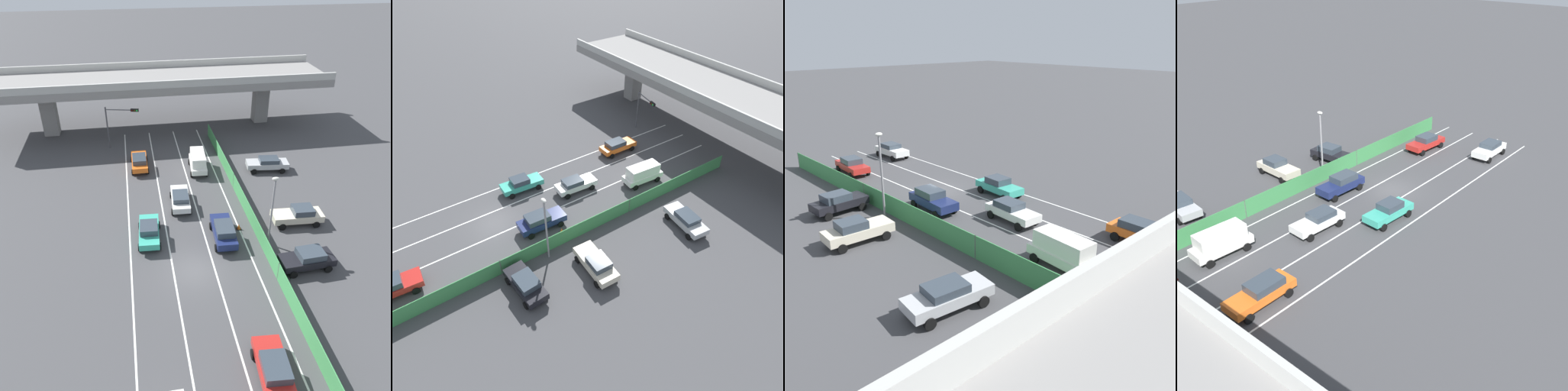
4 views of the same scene
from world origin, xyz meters
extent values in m
plane|color=#424244|center=(0.00, 0.00, 0.00)|extent=(300.00, 300.00, 0.00)
cube|color=silver|center=(-4.94, 4.91, 0.00)|extent=(0.14, 45.83, 0.01)
cube|color=silver|center=(-1.65, 4.91, 0.00)|extent=(0.14, 45.83, 0.01)
cube|color=silver|center=(1.65, 4.91, 0.00)|extent=(0.14, 45.83, 0.01)
cube|color=silver|center=(4.94, 4.91, 0.00)|extent=(0.14, 45.83, 0.01)
cube|color=gray|center=(0.00, 29.83, 6.50)|extent=(45.47, 10.11, 0.98)
cube|color=#B2B2AD|center=(0.00, 24.98, 7.44)|extent=(45.47, 0.30, 0.90)
cube|color=#B2B2AD|center=(0.00, 34.68, 7.44)|extent=(45.47, 0.30, 0.90)
cube|color=gray|center=(-14.55, 29.83, 3.01)|extent=(1.93, 1.93, 6.01)
cube|color=#3D8E4C|center=(6.19, 4.91, 0.80)|extent=(0.06, 41.83, 1.60)
cylinder|color=#4C514C|center=(6.19, -2.06, 0.80)|extent=(0.10, 0.10, 1.60)
cylinder|color=#4C514C|center=(6.19, 11.89, 0.80)|extent=(0.10, 0.10, 1.60)
cylinder|color=#4C514C|center=(6.19, 25.83, 0.80)|extent=(0.10, 0.10, 1.60)
cube|color=orange|center=(-3.39, 18.05, 0.77)|extent=(1.75, 4.66, 0.57)
cube|color=#333D47|center=(-3.39, 17.64, 1.32)|extent=(1.53, 2.31, 0.53)
cylinder|color=black|center=(-4.24, 19.64, 0.32)|extent=(0.22, 0.64, 0.64)
cylinder|color=black|center=(-2.52, 19.63, 0.32)|extent=(0.22, 0.64, 0.64)
cylinder|color=black|center=(-4.26, 16.48, 0.32)|extent=(0.22, 0.64, 0.64)
cylinder|color=black|center=(-2.54, 16.47, 0.32)|extent=(0.22, 0.64, 0.64)
cylinder|color=black|center=(2.33, -8.42, 0.32)|extent=(0.27, 0.65, 0.64)
cylinder|color=black|center=(4.10, -8.55, 0.32)|extent=(0.27, 0.65, 0.64)
cube|color=white|center=(0.18, 9.43, 0.77)|extent=(1.99, 4.55, 0.57)
cube|color=#333D47|center=(0.16, 9.02, 1.29)|extent=(1.63, 2.12, 0.48)
cylinder|color=black|center=(-0.58, 11.00, 0.32)|extent=(0.26, 0.65, 0.64)
cylinder|color=black|center=(1.13, 10.89, 0.32)|extent=(0.26, 0.65, 0.64)
cylinder|color=black|center=(-0.77, 7.97, 0.32)|extent=(0.26, 0.65, 0.64)
cylinder|color=black|center=(0.94, 7.87, 0.32)|extent=(0.26, 0.65, 0.64)
cube|color=navy|center=(3.17, 3.56, 0.81)|extent=(1.96, 4.67, 0.65)
cube|color=#333D47|center=(3.15, 3.14, 1.43)|extent=(1.64, 2.30, 0.58)
cylinder|color=black|center=(2.38, 5.16, 0.32)|extent=(0.25, 0.65, 0.64)
cylinder|color=black|center=(4.12, 5.07, 0.32)|extent=(0.25, 0.65, 0.64)
cylinder|color=black|center=(2.23, 2.04, 0.32)|extent=(0.25, 0.65, 0.64)
cylinder|color=black|center=(3.96, 1.96, 0.32)|extent=(0.25, 0.65, 0.64)
cube|color=teal|center=(-3.20, 4.65, 0.77)|extent=(1.99, 4.59, 0.58)
cube|color=#333D47|center=(-3.21, 4.46, 1.34)|extent=(1.62, 1.94, 0.56)
cylinder|color=black|center=(-3.97, 6.22, 0.32)|extent=(0.26, 0.65, 0.64)
cylinder|color=black|center=(-2.25, 6.12, 0.32)|extent=(0.26, 0.65, 0.64)
cylinder|color=black|center=(-4.15, 3.18, 0.32)|extent=(0.26, 0.65, 0.64)
cylinder|color=black|center=(-2.44, 3.07, 0.32)|extent=(0.26, 0.65, 0.64)
cube|color=silver|center=(3.14, 16.33, 0.78)|extent=(2.05, 4.56, 0.60)
cube|color=silver|center=(3.14, 16.33, 1.61)|extent=(1.78, 3.75, 1.06)
cylinder|color=black|center=(2.39, 17.90, 0.32)|extent=(0.27, 0.65, 0.64)
cylinder|color=black|center=(4.11, 17.77, 0.32)|extent=(0.27, 0.65, 0.64)
cylinder|color=black|center=(2.16, 14.89, 0.32)|extent=(0.27, 0.65, 0.64)
cylinder|color=black|center=(3.88, 14.76, 0.32)|extent=(0.27, 0.65, 0.64)
cube|color=black|center=(8.87, -1.14, 0.78)|extent=(4.42, 2.01, 0.61)
cube|color=#333D47|center=(9.12, -1.12, 1.37)|extent=(2.12, 1.67, 0.56)
cylinder|color=black|center=(7.45, -2.10, 0.32)|extent=(0.65, 0.25, 0.64)
cylinder|color=black|center=(7.35, -0.33, 0.32)|extent=(0.65, 0.25, 0.64)
cylinder|color=black|center=(10.39, -1.94, 0.32)|extent=(0.65, 0.25, 0.64)
cylinder|color=black|center=(10.29, -0.17, 0.32)|extent=(0.65, 0.25, 0.64)
cube|color=beige|center=(10.38, 4.72, 0.80)|extent=(4.72, 2.03, 0.64)
cube|color=#333D47|center=(10.84, 4.70, 1.41)|extent=(1.94, 1.67, 0.57)
cylinder|color=black|center=(8.76, 3.91, 0.32)|extent=(0.65, 0.25, 0.64)
cylinder|color=black|center=(8.86, 5.70, 0.32)|extent=(0.65, 0.25, 0.64)
cylinder|color=black|center=(11.91, 3.75, 0.32)|extent=(0.65, 0.25, 0.64)
cylinder|color=black|center=(12.00, 5.54, 0.32)|extent=(0.65, 0.25, 0.64)
cube|color=#B2B5B7|center=(10.90, 15.00, 0.78)|extent=(4.85, 2.30, 0.60)
cube|color=#333D47|center=(11.03, 14.99, 1.30)|extent=(2.31, 1.79, 0.45)
cylinder|color=black|center=(9.22, 14.31, 0.32)|extent=(0.66, 0.29, 0.64)
cylinder|color=black|center=(9.42, 16.07, 0.32)|extent=(0.66, 0.29, 0.64)
cylinder|color=black|center=(12.38, 13.94, 0.32)|extent=(0.66, 0.29, 0.64)
cylinder|color=black|center=(12.58, 15.70, 0.32)|extent=(0.66, 0.29, 0.64)
cylinder|color=#47474C|center=(-6.86, 24.03, 2.67)|extent=(0.18, 0.18, 5.34)
cylinder|color=#47474C|center=(-4.93, 23.59, 5.04)|extent=(3.88, 1.00, 0.12)
cube|color=black|center=(-3.39, 23.23, 5.04)|extent=(1.00, 0.49, 0.32)
sphere|color=#390706|center=(-3.72, 23.14, 5.04)|extent=(0.20, 0.20, 0.20)
sphere|color=#3B2806|center=(-3.43, 23.08, 5.04)|extent=(0.20, 0.20, 0.20)
sphere|color=green|center=(-3.13, 23.01, 5.04)|extent=(0.20, 0.20, 0.20)
cylinder|color=gray|center=(6.82, 2.18, 3.17)|extent=(0.16, 0.16, 6.33)
ellipsoid|color=silver|center=(6.82, 2.18, 6.51)|extent=(0.60, 0.36, 0.28)
cone|color=orange|center=(4.89, 4.69, 0.28)|extent=(0.36, 0.36, 0.55)
cube|color=black|center=(4.89, 4.69, 0.01)|extent=(0.47, 0.47, 0.03)
camera|label=1|loc=(-3.86, -23.46, 22.09)|focal=36.88mm
camera|label=2|loc=(26.87, -7.54, 24.93)|focal=33.87mm
camera|label=3|loc=(22.85, 30.30, 13.31)|focal=40.63mm
camera|label=4|loc=(-24.36, 32.23, 20.53)|focal=44.80mm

